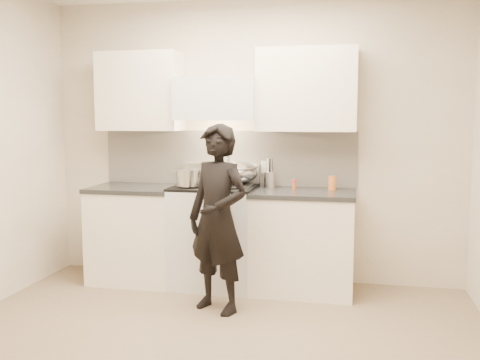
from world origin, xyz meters
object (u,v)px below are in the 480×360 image
at_px(wok, 238,172).
at_px(person, 218,219).
at_px(counter_right, 303,241).
at_px(stove, 215,235).
at_px(utensil_crock, 270,179).

xyz_separation_m(wok, person, (-0.00, -0.77, -0.30)).
bearing_deg(counter_right, wok, 169.54).
xyz_separation_m(stove, utensil_crock, (0.49, 0.17, 0.53)).
bearing_deg(stove, counter_right, 0.00).
xyz_separation_m(counter_right, wok, (-0.63, 0.12, 0.61)).
bearing_deg(stove, person, -73.02).
bearing_deg(utensil_crock, stove, -160.84).
height_order(counter_right, wok, wok).
relative_size(wok, utensil_crock, 1.80).
distance_m(wok, utensil_crock, 0.30).
height_order(utensil_crock, person, person).
bearing_deg(stove, wok, 30.25).
height_order(counter_right, utensil_crock, utensil_crock).
bearing_deg(stove, utensil_crock, 19.16).
distance_m(counter_right, wok, 0.88).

